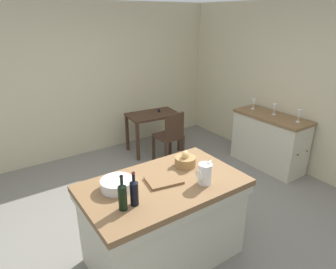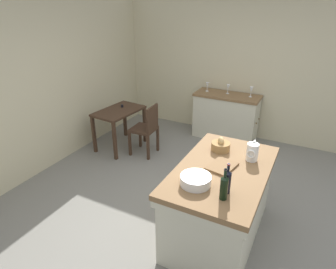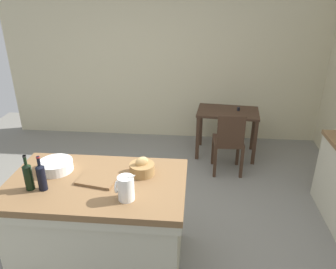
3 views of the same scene
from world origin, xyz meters
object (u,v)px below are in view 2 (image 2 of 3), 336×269
at_px(bread_basket, 221,146).
at_px(cutting_board, 222,166).
at_px(wash_bowl, 196,180).
at_px(wooden_chair, 146,128).
at_px(pitcher, 252,152).
at_px(writing_desk, 119,116).
at_px(wine_bottle_amber, 224,187).
at_px(side_cabinet, 226,116).
at_px(wine_glass_middle, 207,85).
at_px(wine_glass_left, 228,87).
at_px(island_table, 220,200).
at_px(wine_glass_far_left, 251,90).
at_px(wine_bottle_dark, 227,181).

bearing_deg(bread_basket, cutting_board, -159.32).
height_order(wash_bowl, bread_basket, bread_basket).
bearing_deg(wooden_chair, bread_basket, -119.94).
height_order(pitcher, bread_basket, pitcher).
height_order(writing_desk, wine_bottle_amber, wine_bottle_amber).
height_order(writing_desk, bread_basket, bread_basket).
relative_size(side_cabinet, wine_glass_middle, 7.13).
xyz_separation_m(pitcher, wine_glass_left, (2.32, 0.98, 0.01)).
distance_m(island_table, wine_glass_far_left, 2.70).
bearing_deg(wash_bowl, island_table, -20.02).
bearing_deg(wash_bowl, cutting_board, -17.00).
bearing_deg(wine_glass_middle, bread_basket, -155.78).
distance_m(side_cabinet, wash_bowl, 3.08).
distance_m(writing_desk, wash_bowl, 2.79).
bearing_deg(side_cabinet, bread_basket, -165.14).
bearing_deg(wine_glass_middle, island_table, -156.06).
distance_m(wine_bottle_amber, wine_glass_left, 3.27).
relative_size(island_table, wash_bowl, 5.11).
xyz_separation_m(wash_bowl, bread_basket, (0.79, 0.01, 0.01)).
height_order(writing_desk, wooden_chair, wooden_chair).
height_order(island_table, wash_bowl, wash_bowl).
xyz_separation_m(side_cabinet, wine_glass_left, (0.06, 0.02, 0.56)).
bearing_deg(cutting_board, wine_bottle_amber, -160.96).
relative_size(bread_basket, wine_bottle_amber, 0.71).
xyz_separation_m(island_table, bread_basket, (0.38, 0.16, 0.47)).
relative_size(wooden_chair, cutting_board, 2.80).
distance_m(wine_bottle_dark, wine_glass_middle, 3.27).
bearing_deg(wine_bottle_amber, pitcher, -4.67).
xyz_separation_m(side_cabinet, writing_desk, (-1.26, 1.59, 0.16)).
xyz_separation_m(wine_bottle_amber, wine_glass_middle, (3.10, 1.32, -0.02)).
bearing_deg(wine_glass_far_left, wine_glass_left, 89.45).
xyz_separation_m(wash_bowl, wine_glass_left, (3.04, 0.61, 0.06)).
xyz_separation_m(bread_basket, wine_glass_left, (2.26, 0.60, 0.05)).
distance_m(bread_basket, wine_glass_far_left, 2.26).
distance_m(writing_desk, wine_bottle_dark, 3.04).
bearing_deg(bread_basket, wine_bottle_amber, -160.29).
relative_size(side_cabinet, bread_basket, 5.54).
height_order(island_table, writing_desk, island_table).
xyz_separation_m(wine_glass_far_left, wine_glass_middle, (-0.03, 0.83, -0.01)).
bearing_deg(wine_bottle_dark, wash_bowl, 92.80).
bearing_deg(side_cabinet, wash_bowl, -168.83).
relative_size(wine_bottle_dark, wine_bottle_amber, 0.98).
relative_size(side_cabinet, wash_bowl, 4.06).
distance_m(bread_basket, wine_glass_middle, 2.44).
height_order(wooden_chair, wine_glass_middle, wine_glass_middle).
height_order(pitcher, cutting_board, pitcher).
bearing_deg(writing_desk, wine_glass_middle, -42.25).
relative_size(wine_glass_far_left, wine_glass_left, 1.08).
relative_size(bread_basket, wine_glass_left, 1.26).
bearing_deg(wine_bottle_amber, wash_bowl, 73.15).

